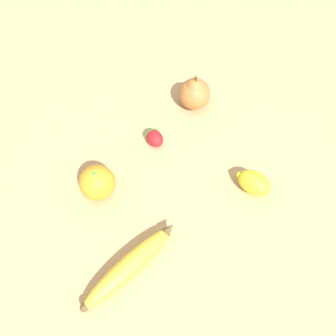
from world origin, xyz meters
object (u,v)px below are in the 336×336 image
(orange, at_px, (97,183))
(strawberry, at_px, (154,137))
(lemon, at_px, (254,183))
(pear, at_px, (195,93))
(banana, at_px, (130,265))

(orange, xyz_separation_m, strawberry, (-0.02, 0.18, -0.02))
(orange, distance_m, lemon, 0.33)
(orange, xyz_separation_m, lemon, (0.22, 0.25, -0.01))
(strawberry, xyz_separation_m, lemon, (0.24, 0.07, 0.01))
(pear, xyz_separation_m, strawberry, (0.02, -0.15, -0.03))
(orange, relative_size, strawberry, 1.34)
(banana, height_order, pear, pear)
(banana, xyz_separation_m, pear, (-0.22, 0.39, 0.02))
(pear, bearing_deg, banana, -60.68)
(orange, distance_m, pear, 0.33)
(banana, bearing_deg, pear, 28.15)
(banana, relative_size, strawberry, 4.06)
(pear, height_order, lemon, pear)
(strawberry, relative_size, lemon, 0.67)
(banana, bearing_deg, orange, 71.17)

